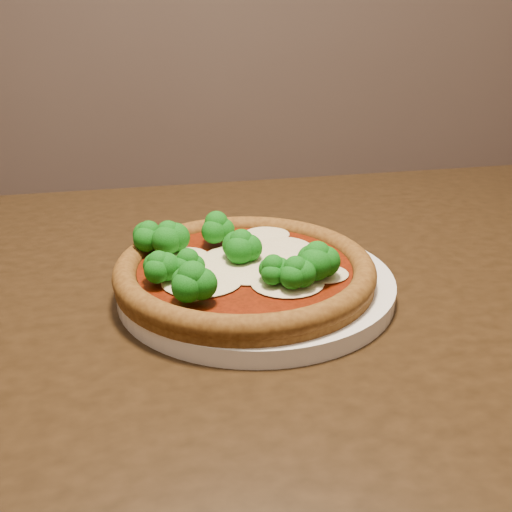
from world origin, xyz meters
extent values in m
cube|color=black|center=(0.04, -0.12, 0.73)|extent=(1.28, 1.01, 0.04)
cylinder|color=black|center=(0.54, 0.33, 0.35)|extent=(0.06, 0.06, 0.71)
cylinder|color=silver|center=(0.04, -0.08, 0.76)|extent=(0.28, 0.28, 0.02)
cylinder|color=brown|center=(0.02, -0.09, 0.77)|extent=(0.26, 0.26, 0.01)
torus|color=brown|center=(0.02, -0.09, 0.78)|extent=(0.26, 0.26, 0.02)
cylinder|color=#601604|center=(0.02, -0.09, 0.78)|extent=(0.21, 0.21, 0.00)
ellipsoid|color=beige|center=(-0.04, -0.06, 0.78)|extent=(0.05, 0.05, 0.00)
ellipsoid|color=beige|center=(0.06, -0.13, 0.78)|extent=(0.07, 0.06, 0.01)
ellipsoid|color=beige|center=(-0.02, -0.12, 0.78)|extent=(0.08, 0.07, 0.01)
ellipsoid|color=beige|center=(0.10, -0.12, 0.78)|extent=(0.05, 0.04, 0.00)
ellipsoid|color=beige|center=(0.04, -0.08, 0.78)|extent=(0.12, 0.11, 0.01)
ellipsoid|color=beige|center=(0.08, -0.10, 0.78)|extent=(0.08, 0.07, 0.01)
ellipsoid|color=beige|center=(0.07, -0.05, 0.78)|extent=(0.07, 0.06, 0.01)
ellipsoid|color=beige|center=(0.06, -0.01, 0.78)|extent=(0.05, 0.05, 0.00)
ellipsoid|color=#148116|center=(-0.03, -0.12, 0.80)|extent=(0.04, 0.04, 0.03)
ellipsoid|color=#148116|center=(0.00, -0.03, 0.81)|extent=(0.04, 0.04, 0.04)
ellipsoid|color=#148116|center=(-0.03, -0.16, 0.81)|extent=(0.05, 0.05, 0.04)
ellipsoid|color=#148116|center=(0.09, -0.13, 0.81)|extent=(0.05, 0.05, 0.04)
ellipsoid|color=#148116|center=(-0.07, -0.04, 0.80)|extent=(0.04, 0.04, 0.03)
ellipsoid|color=#148116|center=(-0.05, -0.05, 0.81)|extent=(0.04, 0.04, 0.04)
ellipsoid|color=#148116|center=(0.05, -0.14, 0.80)|extent=(0.04, 0.04, 0.03)
ellipsoid|color=#148116|center=(0.07, -0.15, 0.80)|extent=(0.04, 0.04, 0.03)
ellipsoid|color=#148116|center=(0.02, -0.08, 0.81)|extent=(0.04, 0.04, 0.04)
ellipsoid|color=#148116|center=(-0.06, -0.12, 0.80)|extent=(0.04, 0.04, 0.03)
camera|label=1|loc=(-0.02, -0.61, 1.02)|focal=40.00mm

